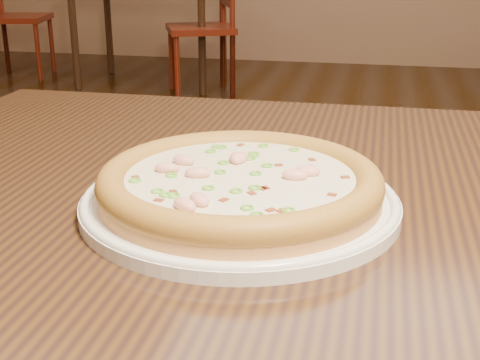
% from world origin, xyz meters
% --- Properties ---
extents(hero_table, '(1.20, 0.80, 0.75)m').
position_xyz_m(hero_table, '(0.17, -0.53, 0.65)').
color(hero_table, black).
rests_on(hero_table, ground).
extents(plate, '(0.30, 0.30, 0.02)m').
position_xyz_m(plate, '(0.05, -0.58, 0.76)').
color(plate, white).
rests_on(plate, hero_table).
extents(pizza, '(0.27, 0.27, 0.03)m').
position_xyz_m(pizza, '(0.05, -0.58, 0.78)').
color(pizza, '#D18D4B').
rests_on(pizza, plate).
extents(chair_a, '(0.49, 0.49, 0.95)m').
position_xyz_m(chair_a, '(-2.55, 3.46, 0.44)').
color(chair_a, '#5E1203').
rests_on(chair_a, ground).
extents(chair_b, '(0.55, 0.55, 0.95)m').
position_xyz_m(chair_b, '(-0.95, 3.17, 0.44)').
color(chair_b, '#5E1203').
rests_on(chair_b, ground).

